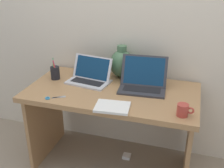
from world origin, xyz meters
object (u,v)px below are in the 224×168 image
(power_brick, at_px, (127,156))
(scissors, at_px, (52,98))
(notebook_stack, at_px, (112,107))
(coffee_mug, at_px, (183,110))
(pen_cup, at_px, (55,73))
(laptop_left, at_px, (90,75))
(green_vase, at_px, (122,63))
(laptop_right, at_px, (143,80))

(power_brick, bearing_deg, scissors, -141.84)
(notebook_stack, height_order, power_brick, notebook_stack)
(notebook_stack, relative_size, coffee_mug, 2.10)
(notebook_stack, bearing_deg, pen_cup, 150.67)
(laptop_left, bearing_deg, green_vase, 39.05)
(notebook_stack, bearing_deg, laptop_left, 129.11)
(green_vase, relative_size, coffee_mug, 2.50)
(laptop_left, bearing_deg, scissors, -113.83)
(laptop_right, relative_size, notebook_stack, 1.61)
(laptop_left, height_order, notebook_stack, laptop_left)
(coffee_mug, height_order, scissors, coffee_mug)
(notebook_stack, distance_m, scissors, 0.47)
(green_vase, height_order, coffee_mug, green_vase)
(coffee_mug, bearing_deg, power_brick, 141.75)
(pen_cup, bearing_deg, scissors, -66.98)
(pen_cup, bearing_deg, green_vase, 22.17)
(coffee_mug, xyz_separation_m, scissors, (-0.93, -0.03, -0.04))
(green_vase, xyz_separation_m, coffee_mug, (0.55, -0.51, -0.08))
(laptop_right, relative_size, green_vase, 1.35)
(notebook_stack, bearing_deg, power_brick, 87.48)
(laptop_left, xyz_separation_m, green_vase, (0.22, 0.18, 0.07))
(laptop_right, height_order, notebook_stack, laptop_right)
(power_brick, bearing_deg, coffee_mug, -38.25)
(green_vase, height_order, power_brick, green_vase)
(laptop_right, height_order, power_brick, laptop_right)
(green_vase, bearing_deg, pen_cup, -157.83)
(power_brick, bearing_deg, green_vase, 122.58)
(pen_cup, xyz_separation_m, scissors, (0.14, -0.33, -0.05))
(laptop_right, xyz_separation_m, coffee_mug, (0.33, -0.34, -0.02))
(laptop_right, height_order, scissors, laptop_right)
(laptop_left, xyz_separation_m, scissors, (-0.16, -0.37, -0.05))
(coffee_mug, relative_size, power_brick, 1.58)
(pen_cup, bearing_deg, power_brick, 4.55)
(power_brick, bearing_deg, laptop_left, -177.33)
(laptop_left, distance_m, laptop_right, 0.44)
(pen_cup, height_order, power_brick, pen_cup)
(laptop_left, distance_m, notebook_stack, 0.49)
(scissors, xyz_separation_m, power_brick, (0.48, 0.38, -0.71))
(laptop_left, relative_size, laptop_right, 0.98)
(laptop_right, bearing_deg, pen_cup, -176.96)
(green_vase, distance_m, coffee_mug, 0.76)
(green_vase, relative_size, notebook_stack, 1.19)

